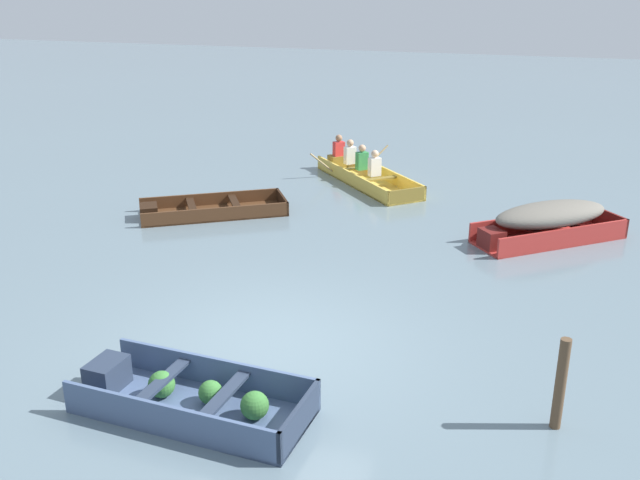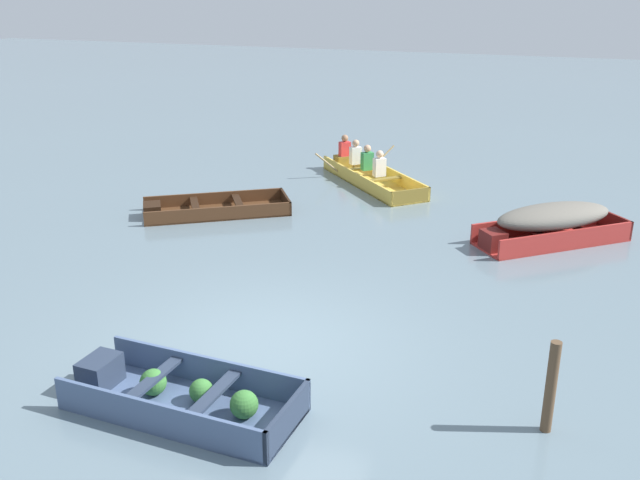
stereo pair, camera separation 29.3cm
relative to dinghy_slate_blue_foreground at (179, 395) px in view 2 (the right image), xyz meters
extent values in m
plane|color=slate|center=(0.38, 1.71, -0.16)|extent=(80.00, 80.00, 0.00)
cube|color=#475B7F|center=(0.08, -0.03, -0.14)|extent=(2.83, 1.30, 0.04)
cube|color=#475B7F|center=(0.05, -0.57, 0.05)|extent=(2.76, 0.21, 0.42)
cube|color=#475B7F|center=(0.11, 0.52, 0.05)|extent=(2.76, 0.21, 0.42)
cube|color=#273246|center=(1.44, -0.10, 0.05)|extent=(0.11, 1.14, 0.42)
cube|color=#273246|center=(-1.12, 0.04, 0.07)|extent=(0.39, 0.53, 0.37)
cube|color=#273246|center=(-0.33, 0.00, 0.15)|extent=(0.22, 1.05, 0.04)
cube|color=#273246|center=(0.50, -0.05, 0.15)|extent=(0.22, 1.05, 0.04)
sphere|color=#387533|center=(-0.40, 0.09, 0.04)|extent=(0.33, 0.33, 0.33)
sphere|color=#387533|center=(0.23, 0.13, 0.03)|extent=(0.29, 0.29, 0.29)
sphere|color=#387533|center=(0.85, 0.01, 0.05)|extent=(0.33, 0.33, 0.33)
cube|color=#4C2D19|center=(-2.97, 6.74, -0.14)|extent=(3.20, 2.62, 0.04)
cube|color=#4C2D19|center=(-2.67, 6.28, -0.01)|extent=(2.61, 1.70, 0.30)
cube|color=#4C2D19|center=(-3.26, 7.20, -0.01)|extent=(2.61, 1.70, 0.30)
cube|color=black|center=(-1.70, 7.55, -0.01)|extent=(0.66, 0.99, 0.30)
cube|color=black|center=(-4.11, 6.01, 0.01)|extent=(0.58, 0.63, 0.27)
cube|color=black|center=(-3.35, 6.49, 0.07)|extent=(0.70, 0.97, 0.04)
cube|color=black|center=(-2.58, 6.99, 0.07)|extent=(0.70, 0.97, 0.04)
cube|color=#AD2D28|center=(3.91, 7.27, -0.14)|extent=(2.92, 2.66, 0.04)
cube|color=#AD2D28|center=(4.21, 6.92, 0.04)|extent=(2.33, 1.95, 0.39)
cube|color=#AD2D28|center=(3.62, 7.63, 0.04)|extent=(2.33, 1.95, 0.39)
cube|color=maroon|center=(5.04, 8.21, 0.04)|extent=(0.66, 0.78, 0.39)
cube|color=maroon|center=(2.90, 6.43, 0.06)|extent=(0.56, 0.57, 0.35)
cube|color=maroon|center=(3.57, 6.99, 0.13)|extent=(0.68, 0.77, 0.04)
cube|color=maroon|center=(4.26, 7.56, 0.13)|extent=(0.68, 0.77, 0.04)
ellipsoid|color=#6B665B|center=(3.91, 7.27, 0.37)|extent=(2.47, 2.28, 0.46)
cube|color=#E5BC47|center=(-0.41, 10.07, -0.14)|extent=(3.25, 3.37, 0.04)
cube|color=#E5BC47|center=(-0.76, 9.74, 0.01)|extent=(2.55, 2.72, 0.34)
cube|color=#E5BC47|center=(-0.06, 10.39, 0.01)|extent=(2.55, 2.72, 0.34)
cube|color=olive|center=(0.83, 8.74, 0.01)|extent=(0.77, 0.73, 0.34)
cube|color=olive|center=(-1.54, 11.28, 0.03)|extent=(0.58, 0.57, 0.31)
cube|color=olive|center=(-0.79, 10.47, 0.10)|extent=(0.77, 0.74, 0.04)
cube|color=olive|center=(-0.03, 9.66, 0.10)|extent=(0.77, 0.74, 0.04)
cube|color=white|center=(-0.19, 9.83, 0.34)|extent=(0.33, 0.32, 0.44)
sphere|color=beige|center=(-0.19, 9.83, 0.66)|extent=(0.18, 0.18, 0.18)
cube|color=#338C4C|center=(-0.63, 10.30, 0.34)|extent=(0.33, 0.32, 0.44)
sphere|color=tan|center=(-0.63, 10.30, 0.66)|extent=(0.18, 0.18, 0.18)
cube|color=white|center=(-1.07, 10.77, 0.34)|extent=(0.33, 0.32, 0.44)
sphere|color=tan|center=(-1.07, 10.77, 0.66)|extent=(0.18, 0.18, 0.18)
cube|color=red|center=(-1.51, 11.24, 0.34)|extent=(0.33, 0.32, 0.44)
sphere|color=#9E7051|center=(-1.51, 11.24, 0.66)|extent=(0.18, 0.18, 0.18)
cylinder|color=tan|center=(-1.66, 10.22, 0.24)|extent=(0.50, 0.47, 0.55)
cylinder|color=tan|center=(-0.48, 11.32, 0.24)|extent=(0.50, 0.47, 0.55)
cylinder|color=brown|center=(4.13, 0.96, 0.40)|extent=(0.12, 0.12, 1.12)
camera|label=1|loc=(3.72, -6.37, 4.67)|focal=40.00mm
camera|label=2|loc=(3.99, -6.28, 4.67)|focal=40.00mm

